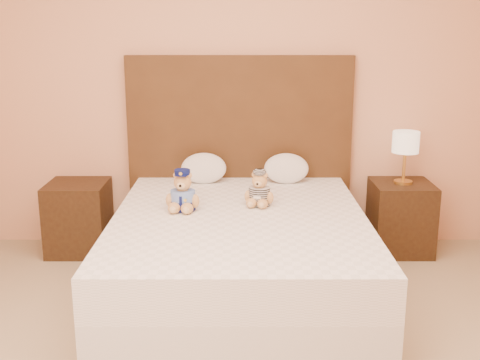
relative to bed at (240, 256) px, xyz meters
name	(u,v)px	position (x,y,z in m)	size (l,w,h in m)	color
room_walls	(239,5)	(0.00, -0.74, 1.53)	(4.04, 4.52, 2.72)	#E0A17A
bed	(240,256)	(0.00, 0.00, 0.00)	(1.60, 2.00, 0.55)	white
headboard	(240,152)	(0.00, 1.01, 0.47)	(1.75, 0.08, 1.50)	#482D15
nightstand_left	(79,217)	(-1.25, 0.80, 0.00)	(0.45, 0.45, 0.55)	#352311
nightstand_right	(401,217)	(1.25, 0.80, 0.00)	(0.45, 0.45, 0.55)	#352311
lamp	(406,145)	(1.25, 0.80, 0.57)	(0.20, 0.20, 0.40)	gold
teddy_police	(183,190)	(-0.37, 0.10, 0.41)	(0.23, 0.22, 0.27)	#C1824B
teddy_prisoner	(259,189)	(0.13, 0.21, 0.39)	(0.21, 0.20, 0.23)	#C1824B
pillow_left	(204,167)	(-0.28, 0.83, 0.40)	(0.34, 0.22, 0.24)	white
pillow_right	(286,167)	(0.36, 0.83, 0.40)	(0.34, 0.22, 0.24)	white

